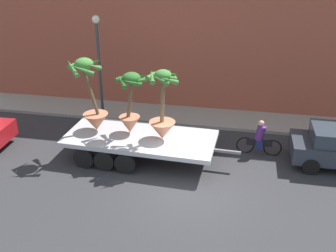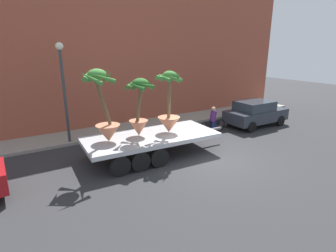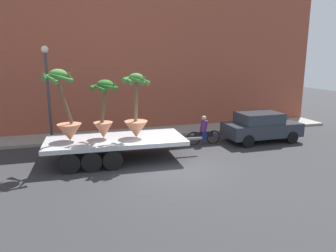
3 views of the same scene
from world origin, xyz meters
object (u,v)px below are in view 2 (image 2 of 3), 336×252
at_px(potted_palm_middle, 139,109).
at_px(cyclist, 213,121).
at_px(flatbed_trailer, 147,140).
at_px(potted_palm_front, 104,113).
at_px(potted_palm_rear, 169,109).
at_px(street_lamp, 63,80).
at_px(parked_car, 255,113).

relative_size(potted_palm_middle, cyclist, 1.37).
relative_size(flatbed_trailer, potted_palm_front, 2.34).
bearing_deg(potted_palm_middle, potted_palm_rear, -12.33).
height_order(potted_palm_middle, street_lamp, street_lamp).
xyz_separation_m(flatbed_trailer, parked_car, (8.06, 0.89, 0.05)).
relative_size(potted_palm_front, cyclist, 1.62).
bearing_deg(street_lamp, potted_palm_front, -75.60).
bearing_deg(flatbed_trailer, street_lamp, 126.67).
relative_size(potted_palm_middle, potted_palm_front, 0.84).
xyz_separation_m(potted_palm_rear, potted_palm_front, (-2.91, 0.24, 0.14)).
xyz_separation_m(flatbed_trailer, potted_palm_front, (-1.76, 0.21, 1.45)).
bearing_deg(cyclist, street_lamp, 163.18).
relative_size(potted_palm_middle, street_lamp, 0.52).
height_order(flatbed_trailer, street_lamp, street_lamp).
bearing_deg(parked_car, potted_palm_rear, -172.35).
distance_m(potted_palm_middle, street_lamp, 4.19).
bearing_deg(potted_palm_front, flatbed_trailer, -6.72).
relative_size(cyclist, parked_car, 0.46).
bearing_deg(parked_car, street_lamp, 166.24).
height_order(potted_palm_front, street_lamp, street_lamp).
relative_size(flatbed_trailer, street_lamp, 1.45).
bearing_deg(flatbed_trailer, cyclist, 14.08).
bearing_deg(potted_palm_rear, flatbed_trailer, 178.16).
height_order(cyclist, parked_car, parked_car).
xyz_separation_m(potted_palm_front, cyclist, (6.67, 1.02, -1.56)).
bearing_deg(potted_palm_rear, cyclist, 18.63).
relative_size(potted_palm_rear, potted_palm_middle, 1.11).
distance_m(parked_car, street_lamp, 11.24).
height_order(potted_palm_rear, potted_palm_front, potted_palm_front).
height_order(potted_palm_rear, parked_car, potted_palm_rear).
bearing_deg(cyclist, parked_car, -6.16).
bearing_deg(potted_palm_front, potted_palm_middle, 1.70).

